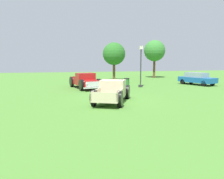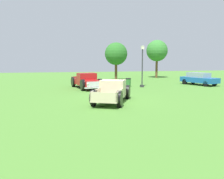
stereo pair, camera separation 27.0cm
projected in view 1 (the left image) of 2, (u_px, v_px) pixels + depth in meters
ground_plane at (115, 101)px, 17.33m from camera, size 80.00×80.00×0.00m
pickup_truck_foreground at (113, 91)px, 16.92m from camera, size 3.68×5.29×1.53m
pickup_truck_behind_left at (86, 81)px, 24.15m from camera, size 2.92×5.50×1.60m
sedan_distant_a at (197, 78)px, 27.95m from camera, size 3.14×4.63×1.43m
lamp_post_near at (141, 65)px, 25.46m from camera, size 0.36×0.36×4.46m
trash_can at (127, 82)px, 26.00m from camera, size 0.59×0.59×0.95m
oak_tree_east at (114, 54)px, 33.28m from camera, size 3.14×3.14×5.31m
oak_tree_west at (155, 51)px, 38.16m from camera, size 3.38×3.38×6.03m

